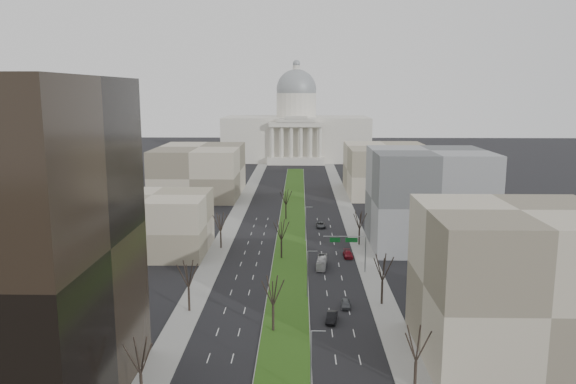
# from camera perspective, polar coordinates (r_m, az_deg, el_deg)

# --- Properties ---
(ground) EXTENTS (600.00, 600.00, 0.00)m
(ground) POSITION_cam_1_polar(r_m,az_deg,el_deg) (169.61, 0.46, -2.81)
(ground) COLOR black
(ground) RESTS_ON ground
(median) EXTENTS (8.00, 222.03, 0.20)m
(median) POSITION_cam_1_polar(r_m,az_deg,el_deg) (168.61, 0.45, -2.85)
(median) COLOR #999993
(median) RESTS_ON ground
(sidewalk_left) EXTENTS (5.00, 330.00, 0.15)m
(sidewalk_left) POSITION_cam_1_polar(r_m,az_deg,el_deg) (146.67, -6.56, -4.94)
(sidewalk_left) COLOR gray
(sidewalk_left) RESTS_ON ground
(sidewalk_right) EXTENTS (5.00, 330.00, 0.15)m
(sidewalk_right) POSITION_cam_1_polar(r_m,az_deg,el_deg) (146.14, 7.22, -5.01)
(sidewalk_right) COLOR gray
(sidewalk_right) RESTS_ON ground
(capitol) EXTENTS (80.00, 46.00, 55.00)m
(capitol) POSITION_cam_1_polar(r_m,az_deg,el_deg) (315.57, 0.84, 6.26)
(capitol) COLOR beige
(capitol) RESTS_ON ground
(building_beige_left) EXTENTS (26.00, 22.00, 14.00)m
(building_beige_left) POSITION_cam_1_polar(r_m,az_deg,el_deg) (138.49, -13.55, -3.12)
(building_beige_left) COLOR gray
(building_beige_left) RESTS_ON ground
(building_tan_right) EXTENTS (26.00, 24.00, 22.00)m
(building_tan_right) POSITION_cam_1_polar(r_m,az_deg,el_deg) (87.49, 22.02, -8.74)
(building_tan_right) COLOR gray
(building_tan_right) RESTS_ON ground
(building_grey_right) EXTENTS (28.00, 26.00, 24.00)m
(building_grey_right) POSITION_cam_1_polar(r_m,az_deg,el_deg) (143.28, 14.03, -0.65)
(building_grey_right) COLOR #595C5E
(building_grey_right) RESTS_ON ground
(building_far_left) EXTENTS (30.00, 40.00, 18.00)m
(building_far_left) POSITION_cam_1_polar(r_m,az_deg,el_deg) (210.61, -8.96, 2.12)
(building_far_left) COLOR gray
(building_far_left) RESTS_ON ground
(building_far_right) EXTENTS (30.00, 40.00, 18.00)m
(building_far_right) POSITION_cam_1_polar(r_m,az_deg,el_deg) (214.76, 10.02, 2.25)
(building_far_right) COLOR gray
(building_far_right) RESTS_ON ground
(tree_left_near) EXTENTS (5.10, 5.10, 9.18)m
(tree_left_near) POSITION_cam_1_polar(r_m,az_deg,el_deg) (73.36, -14.82, -15.76)
(tree_left_near) COLOR black
(tree_left_near) RESTS_ON ground
(tree_left_mid) EXTENTS (5.40, 5.40, 9.72)m
(tree_left_mid) POSITION_cam_1_polar(r_m,az_deg,el_deg) (100.24, -10.10, -8.14)
(tree_left_mid) COLOR black
(tree_left_mid) RESTS_ON ground
(tree_left_far) EXTENTS (5.28, 5.28, 9.50)m
(tree_left_far) POSITION_cam_1_polar(r_m,az_deg,el_deg) (138.26, -6.88, -2.99)
(tree_left_far) COLOR black
(tree_left_far) RESTS_ON ground
(tree_right_near) EXTENTS (5.16, 5.16, 9.29)m
(tree_right_near) POSITION_cam_1_polar(r_m,az_deg,el_deg) (75.79, 12.94, -14.73)
(tree_right_near) COLOR black
(tree_right_near) RESTS_ON ground
(tree_right_mid) EXTENTS (5.52, 5.52, 9.94)m
(tree_right_mid) POSITION_cam_1_polar(r_m,az_deg,el_deg) (103.18, 9.60, -7.49)
(tree_right_mid) COLOR black
(tree_right_mid) RESTS_ON ground
(tree_right_far) EXTENTS (5.04, 5.04, 9.07)m
(tree_right_far) POSITION_cam_1_polar(r_m,az_deg,el_deg) (141.64, 7.29, -2.81)
(tree_right_far) COLOR black
(tree_right_far) RESTS_ON ground
(tree_median_a) EXTENTS (5.40, 5.40, 9.72)m
(tree_median_a) POSITION_cam_1_polar(r_m,az_deg,el_deg) (90.89, -1.53, -9.93)
(tree_median_a) COLOR black
(tree_median_a) RESTS_ON ground
(tree_median_b) EXTENTS (5.40, 5.40, 9.72)m
(tree_median_b) POSITION_cam_1_polar(r_m,az_deg,el_deg) (129.14, -0.67, -3.79)
(tree_median_b) COLOR black
(tree_median_b) RESTS_ON ground
(tree_median_c) EXTENTS (5.40, 5.40, 9.72)m
(tree_median_c) POSITION_cam_1_polar(r_m,az_deg,el_deg) (168.21, -0.22, -0.48)
(tree_median_c) COLOR black
(tree_median_c) RESTS_ON ground
(streetlamp_median_a) EXTENTS (1.90, 0.20, 9.16)m
(streetlamp_median_a) POSITION_cam_1_polar(r_m,az_deg,el_deg) (73.35, 2.40, -16.98)
(streetlamp_median_a) COLOR gray
(streetlamp_median_a) RESTS_ON ground
(streetlamp_median_b) EXTENTS (1.90, 0.20, 9.16)m
(streetlamp_median_b) POSITION_cam_1_polar(r_m,az_deg,el_deg) (105.68, 2.03, -8.26)
(streetlamp_median_b) COLOR gray
(streetlamp_median_b) RESTS_ON ground
(streetlamp_median_c) EXTENTS (1.90, 0.20, 9.16)m
(streetlamp_median_c) POSITION_cam_1_polar(r_m,az_deg,el_deg) (144.17, 1.82, -3.20)
(streetlamp_median_c) COLOR gray
(streetlamp_median_c) RESTS_ON ground
(mast_arm_signs) EXTENTS (9.12, 0.24, 8.09)m
(mast_arm_signs) POSITION_cam_1_polar(r_m,az_deg,el_deg) (120.19, 6.60, -5.38)
(mast_arm_signs) COLOR gray
(mast_arm_signs) RESTS_ON ground
(car_grey_near) EXTENTS (1.83, 4.20, 1.41)m
(car_grey_near) POSITION_cam_1_polar(r_m,az_deg,el_deg) (103.13, 5.88, -11.21)
(car_grey_near) COLOR #4F5257
(car_grey_near) RESTS_ON ground
(car_black) EXTENTS (2.36, 4.94, 1.56)m
(car_black) POSITION_cam_1_polar(r_m,az_deg,el_deg) (97.07, 4.46, -12.55)
(car_black) COLOR black
(car_black) RESTS_ON ground
(car_red) EXTENTS (2.21, 5.06, 1.45)m
(car_red) POSITION_cam_1_polar(r_m,az_deg,el_deg) (132.44, 6.11, -6.31)
(car_red) COLOR maroon
(car_red) RESTS_ON ground
(car_grey_far) EXTENTS (2.69, 5.41, 1.47)m
(car_grey_far) POSITION_cam_1_polar(r_m,az_deg,el_deg) (160.17, 3.33, -3.34)
(car_grey_far) COLOR #424449
(car_grey_far) RESTS_ON ground
(box_van) EXTENTS (2.79, 8.35, 2.28)m
(box_van) POSITION_cam_1_polar(r_m,az_deg,el_deg) (124.52, 3.45, -7.15)
(box_van) COLOR silver
(box_van) RESTS_ON ground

